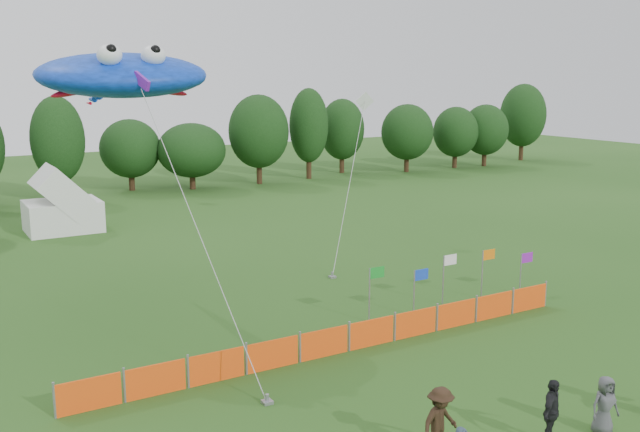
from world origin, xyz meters
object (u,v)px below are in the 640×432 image
barrier_fence (348,338)px  spectator_c (440,422)px  spectator_e (605,405)px  spectator_d (552,412)px  stingray_kite (120,76)px  tent_right (62,206)px

barrier_fence → spectator_c: (-1.83, -7.18, 0.44)m
spectator_c → spectator_e: 4.82m
spectator_c → spectator_d: spectator_c is taller
barrier_fence → spectator_d: spectator_d is taller
spectator_d → spectator_e: (1.68, -0.35, -0.08)m
barrier_fence → spectator_d: (1.11, -8.20, 0.41)m
spectator_e → stingray_kite: size_ratio=0.09×
barrier_fence → spectator_c: 7.43m
tent_right → spectator_c: bearing=-85.1°
tent_right → spectator_d: (5.77, -34.04, -0.69)m
barrier_fence → stingray_kite: size_ratio=1.12×
barrier_fence → spectator_c: size_ratio=10.53×
stingray_kite → tent_right: bearing=87.1°
spectator_d → spectator_e: 1.72m
spectator_e → spectator_d: bearing=-176.5°
spectator_e → stingray_kite: stingray_kite is taller
spectator_d → stingray_kite: stingray_kite is taller
tent_right → barrier_fence: tent_right is taller
spectator_c → barrier_fence: bearing=64.9°
spectator_d → barrier_fence: bearing=71.4°
tent_right → spectator_e: (7.45, -34.39, -0.77)m
tent_right → stingray_kite: 20.12m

